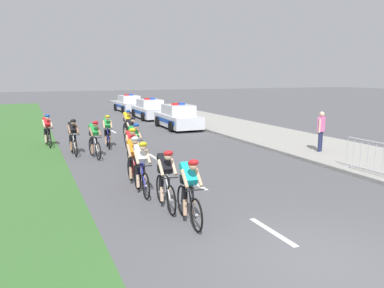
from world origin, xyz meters
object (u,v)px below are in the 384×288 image
cyclist_twelfth (47,130)px  spectator_closest (321,129)px  cyclist_ninth (108,131)px  police_car_second (150,110)px  cyclist_third (141,166)px  cyclist_eleventh (127,124)px  cyclist_fourth (134,159)px  cyclist_seventh (94,139)px  cyclist_lead (189,189)px  crowd_barrier_front (375,159)px  cyclist_fifth (132,148)px  police_car_third (129,104)px  cyclist_sixth (134,142)px  police_car_nearest (178,118)px  cyclist_second (166,178)px  cyclist_tenth (73,136)px  cyclist_eighth (131,133)px

cyclist_twelfth → spectator_closest: size_ratio=1.03×
cyclist_ninth → police_car_second: police_car_second is taller
cyclist_ninth → police_car_second: size_ratio=0.39×
cyclist_third → cyclist_eleventh: same height
police_car_second → spectator_closest: bearing=-80.6°
cyclist_fourth → cyclist_seventh: size_ratio=1.00×
cyclist_seventh → cyclist_twelfth: (-1.58, 3.42, 0.00)m
cyclist_lead → crowd_barrier_front: bearing=8.8°
cyclist_fifth → cyclist_seventh: same height
police_car_third → crowd_barrier_front: size_ratio=1.91×
cyclist_sixth → police_car_nearest: bearing=58.4°
police_car_nearest → spectator_closest: bearing=-75.1°
cyclist_second → police_car_third: 26.26m
cyclist_fourth → police_car_nearest: size_ratio=0.39×
cyclist_sixth → cyclist_third: bearing=-102.4°
cyclist_sixth → cyclist_eleventh: bearing=78.6°
cyclist_sixth → cyclist_second: bearing=-96.9°
cyclist_seventh → cyclist_tenth: (-0.71, 0.99, 0.00)m
cyclist_tenth → cyclist_twelfth: 2.58m
cyclist_fourth → cyclist_twelfth: bearing=104.6°
cyclist_ninth → crowd_barrier_front: (6.77, -8.69, -0.14)m
cyclist_twelfth → police_car_second: (7.79, 9.16, -0.11)m
cyclist_seventh → cyclist_eleventh: 4.80m
cyclist_second → cyclist_fifth: same height
cyclist_sixth → police_car_second: (4.95, 13.93, -0.11)m
cyclist_lead → cyclist_fifth: 5.19m
cyclist_eighth → police_car_nearest: bearing=52.2°
police_car_second → police_car_third: (0.00, 6.41, 0.00)m
cyclist_eleventh → police_car_third: police_car_third is taller
cyclist_eighth → spectator_closest: spectator_closest is taller
cyclist_sixth → police_car_nearest: police_car_nearest is taller
cyclist_fifth → crowd_barrier_front: (6.85, -4.11, -0.14)m
cyclist_sixth → cyclist_lead: bearing=-94.3°
cyclist_fourth → cyclist_eighth: (1.29, 5.24, 0.00)m
cyclist_second → cyclist_twelfth: 10.32m
cyclist_third → cyclist_ninth: 7.30m
cyclist_fifth → cyclist_sixth: bearing=71.2°
cyclist_eleventh → crowd_barrier_front: (5.31, -10.88, -0.14)m
cyclist_fourth → cyclist_ninth: bearing=85.7°
cyclist_lead → cyclist_twelfth: bearing=101.9°
cyclist_tenth → cyclist_eleventh: bearing=45.9°
cyclist_twelfth → police_car_nearest: (7.79, 3.27, -0.11)m
cyclist_fourth → cyclist_seventh: 4.35m
cyclist_seventh → cyclist_eighth: 1.96m
cyclist_third → cyclist_eighth: size_ratio=1.00×
cyclist_seventh → cyclist_twelfth: same height
cyclist_fourth → cyclist_sixth: (0.82, 2.98, 0.00)m
cyclist_twelfth → police_car_nearest: police_car_nearest is taller
cyclist_ninth → police_car_third: police_car_third is taller
cyclist_second → cyclist_sixth: (0.64, 5.32, 0.00)m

